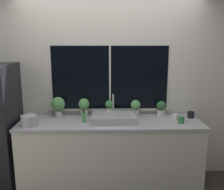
# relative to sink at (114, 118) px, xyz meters

# --- Properties ---
(wall_back) EXTENTS (8.00, 0.09, 2.70)m
(wall_back) POSITION_rel_sink_xyz_m (-0.04, 0.37, 0.39)
(wall_back) COLOR silver
(wall_back) RESTS_ON ground_plane
(counter) EXTENTS (2.36, 0.63, 0.91)m
(counter) POSITION_rel_sink_xyz_m (-0.04, -0.00, -0.50)
(counter) COLOR silver
(counter) RESTS_ON ground_plane
(sink) EXTENTS (0.56, 0.43, 0.31)m
(sink) POSITION_rel_sink_xyz_m (0.00, 0.00, 0.00)
(sink) COLOR #ADADB2
(sink) RESTS_ON counter
(potted_plant_far_left) EXTENTS (0.19, 0.19, 0.27)m
(potted_plant_far_left) POSITION_rel_sink_xyz_m (-0.75, 0.23, 0.12)
(potted_plant_far_left) COLOR silver
(potted_plant_far_left) RESTS_ON counter
(potted_plant_left) EXTENTS (0.15, 0.15, 0.25)m
(potted_plant_left) POSITION_rel_sink_xyz_m (-0.40, 0.23, 0.10)
(potted_plant_left) COLOR silver
(potted_plant_left) RESTS_ON counter
(potted_plant_center) EXTENTS (0.12, 0.12, 0.23)m
(potted_plant_center) POSITION_rel_sink_xyz_m (-0.05, 0.23, 0.08)
(potted_plant_center) COLOR silver
(potted_plant_center) RESTS_ON counter
(potted_plant_right) EXTENTS (0.13, 0.13, 0.23)m
(potted_plant_right) POSITION_rel_sink_xyz_m (0.31, 0.23, 0.08)
(potted_plant_right) COLOR silver
(potted_plant_right) RESTS_ON counter
(potted_plant_far_right) EXTENTS (0.13, 0.13, 0.21)m
(potted_plant_far_right) POSITION_rel_sink_xyz_m (0.67, 0.23, 0.06)
(potted_plant_far_right) COLOR silver
(potted_plant_far_right) RESTS_ON counter
(soap_bottle) EXTENTS (0.06, 0.06, 0.16)m
(soap_bottle) POSITION_rel_sink_xyz_m (-0.38, -0.03, 0.02)
(soap_bottle) COLOR #519E5B
(soap_bottle) RESTS_ON counter
(mug_green) EXTENTS (0.08, 0.08, 0.09)m
(mug_green) POSITION_rel_sink_xyz_m (0.86, -0.08, -0.00)
(mug_green) COLOR #38844C
(mug_green) RESTS_ON counter
(mug_white) EXTENTS (0.07, 0.07, 0.08)m
(mug_white) POSITION_rel_sink_xyz_m (0.83, 0.06, -0.01)
(mug_white) COLOR white
(mug_white) RESTS_ON counter
(mug_black) EXTENTS (0.09, 0.09, 0.09)m
(mug_black) POSITION_rel_sink_xyz_m (1.05, 0.13, -0.00)
(mug_black) COLOR black
(mug_black) RESTS_ON counter
(kettle) EXTENTS (0.20, 0.20, 0.15)m
(kettle) POSITION_rel_sink_xyz_m (-1.04, -0.15, 0.03)
(kettle) COLOR #B2B2B7
(kettle) RESTS_ON counter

